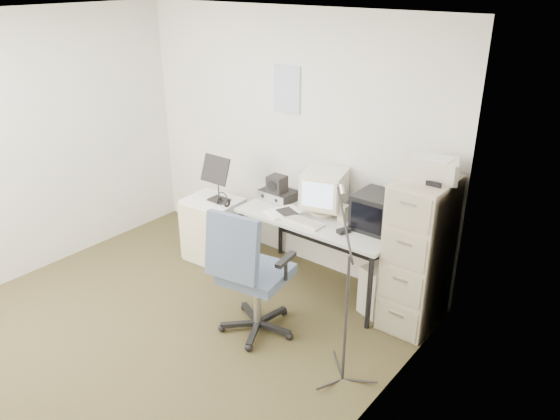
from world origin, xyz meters
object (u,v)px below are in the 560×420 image
Objects in this scene: desk at (320,252)px; side_cart at (214,229)px; office_chair at (257,271)px; filing_cabinet at (419,254)px.

desk is 2.24× the size of side_cart.
desk is 0.91m from office_chair.
filing_cabinet is 0.99m from desk.
filing_cabinet is at bearing 34.44° from office_chair.
desk reaches higher than side_cart.
filing_cabinet reaches higher than desk.
office_chair is (-0.02, -0.89, 0.19)m from desk.
office_chair is at bearing -34.18° from side_cart.
desk is 1.34× the size of office_chair.
side_cart is at bearing 140.73° from office_chair.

